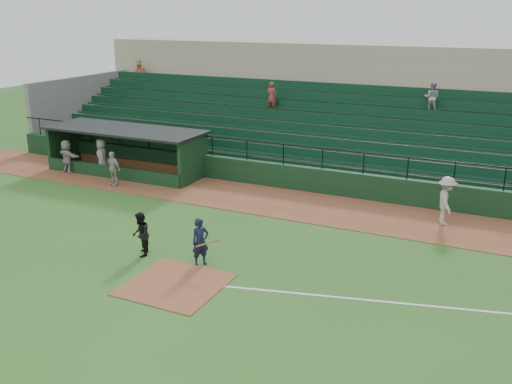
% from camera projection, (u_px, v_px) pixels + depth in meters
% --- Properties ---
extents(ground, '(90.00, 90.00, 0.00)m').
position_uv_depth(ground, '(192.00, 272.00, 19.07)').
color(ground, '#2C5C1D').
rests_on(ground, ground).
extents(warning_track, '(40.00, 4.00, 0.03)m').
position_uv_depth(warning_track, '(284.00, 203.00, 25.94)').
color(warning_track, brown).
rests_on(warning_track, ground).
extents(home_plate_dirt, '(3.00, 3.00, 0.03)m').
position_uv_depth(home_plate_dirt, '(175.00, 284.00, 18.21)').
color(home_plate_dirt, brown).
rests_on(home_plate_dirt, ground).
extents(foul_line, '(17.49, 4.44, 0.01)m').
position_uv_depth(foul_line, '(444.00, 307.00, 16.81)').
color(foul_line, white).
rests_on(foul_line, ground).
extents(stadium_structure, '(38.00, 13.08, 6.40)m').
position_uv_depth(stadium_structure, '(342.00, 122.00, 32.52)').
color(stadium_structure, black).
rests_on(stadium_structure, ground).
extents(dugout, '(8.90, 3.20, 2.42)m').
position_uv_depth(dugout, '(131.00, 147.00, 30.89)').
color(dugout, black).
rests_on(dugout, ground).
extents(batter_at_plate, '(1.14, 0.74, 1.70)m').
position_uv_depth(batter_at_plate, '(200.00, 242.00, 19.40)').
color(batter_at_plate, black).
rests_on(batter_at_plate, ground).
extents(umpire, '(0.92, 0.99, 1.62)m').
position_uv_depth(umpire, '(141.00, 234.00, 20.16)').
color(umpire, black).
rests_on(umpire, ground).
extents(runner, '(1.11, 1.47, 2.01)m').
position_uv_depth(runner, '(446.00, 201.00, 23.02)').
color(runner, '#A8A49D').
rests_on(runner, warning_track).
extents(dugout_player_a, '(1.08, 0.61, 1.73)m').
position_uv_depth(dugout_player_a, '(113.00, 168.00, 28.28)').
color(dugout_player_a, '#ADA7A2').
rests_on(dugout_player_a, warning_track).
extents(dugout_player_b, '(1.09, 1.12, 1.94)m').
position_uv_depth(dugout_player_b, '(102.00, 157.00, 30.14)').
color(dugout_player_b, gray).
rests_on(dugout_player_b, warning_track).
extents(dugout_player_c, '(1.75, 0.93, 1.80)m').
position_uv_depth(dugout_player_c, '(67.00, 156.00, 30.48)').
color(dugout_player_c, '#ADA7A2').
rests_on(dugout_player_c, warning_track).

